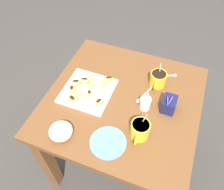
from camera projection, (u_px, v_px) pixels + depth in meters
ground_plane at (119, 154)px, 1.82m from camera, size 8.00×8.00×0.00m
dining_table at (122, 113)px, 1.37m from camera, size 0.84×0.85×0.71m
pastry_plate_square at (88, 91)px, 1.29m from camera, size 0.28×0.28×0.02m
coffee_mug_yellow_left at (158, 79)px, 1.30m from camera, size 0.13×0.09×0.13m
coffee_mug_yellow_right at (140, 130)px, 1.08m from camera, size 0.13×0.09×0.15m
cream_pitcher_white at (145, 103)px, 1.20m from camera, size 0.10×0.06×0.07m
sugar_caddy at (169, 104)px, 1.19m from camera, size 0.09×0.07×0.11m
ice_cream_bowl at (61, 131)px, 1.09m from camera, size 0.12×0.12×0.09m
saucer_sky_left at (108, 143)px, 1.09m from camera, size 0.18×0.18×0.01m
loose_spoon_near_saucer at (167, 76)px, 1.38m from camera, size 0.07×0.15×0.01m
loose_spoon_by_plate at (143, 96)px, 1.28m from camera, size 0.16×0.06×0.01m
beignet_0 at (72, 90)px, 1.26m from camera, size 0.05×0.05×0.04m
chocolate_drizzle_0 at (72, 87)px, 1.25m from camera, size 0.04×0.03×0.00m
beignet_1 at (92, 85)px, 1.29m from camera, size 0.06×0.06×0.03m
beignet_2 at (99, 103)px, 1.21m from camera, size 0.06×0.07×0.03m
chocolate_drizzle_2 at (99, 101)px, 1.20m from camera, size 0.04×0.03×0.00m
beignet_3 at (85, 81)px, 1.31m from camera, size 0.06×0.06×0.04m
chocolate_drizzle_3 at (84, 79)px, 1.29m from camera, size 0.02×0.04×0.00m
beignet_4 at (90, 94)px, 1.24m from camera, size 0.06×0.06×0.04m
chocolate_drizzle_4 at (89, 92)px, 1.23m from camera, size 0.03×0.03×0.00m
beignet_5 at (79, 94)px, 1.24m from camera, size 0.06×0.06×0.04m
beignet_6 at (72, 100)px, 1.22m from camera, size 0.06×0.06×0.03m
chocolate_drizzle_6 at (72, 98)px, 1.21m from camera, size 0.04×0.04×0.00m
beignet_7 at (76, 83)px, 1.30m from camera, size 0.05×0.05×0.04m
chocolate_drizzle_7 at (76, 81)px, 1.28m from camera, size 0.03×0.04×0.00m
beignet_8 at (91, 78)px, 1.33m from camera, size 0.07×0.07×0.03m
beignet_9 at (109, 80)px, 1.31m from camera, size 0.07×0.07×0.04m
chocolate_drizzle_9 at (109, 77)px, 1.30m from camera, size 0.03×0.04×0.00m
beignet_10 at (103, 85)px, 1.29m from camera, size 0.07×0.06×0.03m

